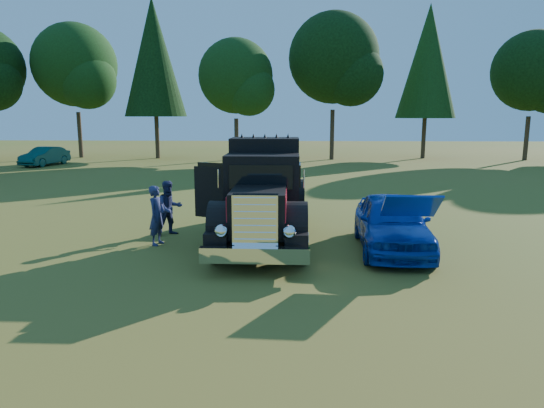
{
  "coord_description": "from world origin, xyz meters",
  "views": [
    {
      "loc": [
        0.73,
        -11.16,
        3.67
      ],
      "look_at": [
        0.17,
        1.74,
        1.3
      ],
      "focal_mm": 32.0,
      "sensor_mm": 36.0,
      "label": 1
    }
  ],
  "objects_px": {
    "spectator_far": "(170,208)",
    "diamond_t_truck": "(263,199)",
    "hotrod_coupe": "(392,223)",
    "spectator_near": "(157,215)",
    "distant_teal_car": "(45,156)"
  },
  "relations": [
    {
      "from": "diamond_t_truck",
      "to": "spectator_near",
      "type": "height_order",
      "value": "diamond_t_truck"
    },
    {
      "from": "distant_teal_car",
      "to": "spectator_near",
      "type": "bearing_deg",
      "value": -45.94
    },
    {
      "from": "hotrod_coupe",
      "to": "diamond_t_truck",
      "type": "bearing_deg",
      "value": 167.88
    },
    {
      "from": "diamond_t_truck",
      "to": "distant_teal_car",
      "type": "bearing_deg",
      "value": 129.46
    },
    {
      "from": "diamond_t_truck",
      "to": "hotrod_coupe",
      "type": "relative_size",
      "value": 1.56
    },
    {
      "from": "distant_teal_car",
      "to": "diamond_t_truck",
      "type": "bearing_deg",
      "value": -40.17
    },
    {
      "from": "spectator_far",
      "to": "distant_teal_car",
      "type": "bearing_deg",
      "value": 88.52
    },
    {
      "from": "diamond_t_truck",
      "to": "hotrod_coupe",
      "type": "distance_m",
      "value": 3.7
    },
    {
      "from": "hotrod_coupe",
      "to": "spectator_far",
      "type": "bearing_deg",
      "value": 167.55
    },
    {
      "from": "diamond_t_truck",
      "to": "spectator_far",
      "type": "height_order",
      "value": "diamond_t_truck"
    },
    {
      "from": "spectator_far",
      "to": "diamond_t_truck",
      "type": "bearing_deg",
      "value": -49.59
    },
    {
      "from": "spectator_near",
      "to": "spectator_far",
      "type": "xyz_separation_m",
      "value": [
        0.07,
        1.15,
        -0.01
      ]
    },
    {
      "from": "spectator_far",
      "to": "distant_teal_car",
      "type": "xyz_separation_m",
      "value": [
        -14.6,
        20.65,
        -0.16
      ]
    },
    {
      "from": "spectator_near",
      "to": "hotrod_coupe",
      "type": "bearing_deg",
      "value": -78.94
    },
    {
      "from": "hotrod_coupe",
      "to": "spectator_far",
      "type": "distance_m",
      "value": 6.69
    }
  ]
}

